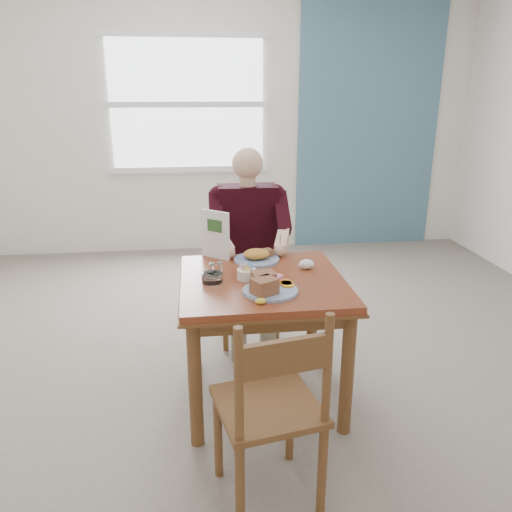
{
  "coord_description": "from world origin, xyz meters",
  "views": [
    {
      "loc": [
        -0.35,
        -2.56,
        1.75
      ],
      "look_at": [
        -0.04,
        0.0,
        0.88
      ],
      "focal_mm": 35.0,
      "sensor_mm": 36.0,
      "label": 1
    }
  ],
  "objects": [
    {
      "name": "shakers",
      "position": [
        -0.25,
        0.08,
        0.79
      ],
      "size": [
        0.09,
        0.05,
        0.08
      ],
      "color": "white",
      "rests_on": "table"
    },
    {
      "name": "chair_far",
      "position": [
        0.0,
        0.8,
        0.48
      ],
      "size": [
        0.42,
        0.42,
        0.95
      ],
      "color": "brown",
      "rests_on": "ground"
    },
    {
      "name": "diner",
      "position": [
        0.0,
        0.71,
        0.81
      ],
      "size": [
        0.53,
        0.56,
        1.39
      ],
      "color": "gray",
      "rests_on": "chair_far"
    },
    {
      "name": "table",
      "position": [
        0.0,
        0.0,
        0.64
      ],
      "size": [
        0.92,
        0.92,
        0.75
      ],
      "color": "brown",
      "rests_on": "ground"
    },
    {
      "name": "lemon_wedge",
      "position": [
        -0.06,
        -0.34,
        0.76
      ],
      "size": [
        0.06,
        0.05,
        0.03
      ],
      "primitive_type": "ellipsoid",
      "rotation": [
        0.0,
        0.0,
        -0.14
      ],
      "color": "yellow",
      "rests_on": "table"
    },
    {
      "name": "floor",
      "position": [
        0.0,
        0.0,
        0.0
      ],
      "size": [
        6.0,
        6.0,
        0.0
      ],
      "primitive_type": "plane",
      "color": "#6E6459",
      "rests_on": "ground"
    },
    {
      "name": "creamer",
      "position": [
        -0.28,
        -0.02,
        0.78
      ],
      "size": [
        0.12,
        0.12,
        0.05
      ],
      "color": "white",
      "rests_on": "table"
    },
    {
      "name": "window",
      "position": [
        -0.4,
        2.97,
        1.6
      ],
      "size": [
        1.72,
        0.04,
        1.42
      ],
      "color": "white",
      "rests_on": "wall_back"
    },
    {
      "name": "menu",
      "position": [
        -0.24,
        0.39,
        0.9
      ],
      "size": [
        0.17,
        0.14,
        0.3
      ],
      "color": "white",
      "rests_on": "table"
    },
    {
      "name": "metal_dish",
      "position": [
        0.27,
        0.16,
        0.75
      ],
      "size": [
        0.1,
        0.1,
        0.01
      ],
      "primitive_type": "cylinder",
      "rotation": [
        0.0,
        0.0,
        0.3
      ],
      "color": "silver",
      "rests_on": "table"
    },
    {
      "name": "chair_near",
      "position": [
        -0.07,
        -0.82,
        0.48
      ],
      "size": [
        0.49,
        0.49,
        0.95
      ],
      "color": "brown",
      "rests_on": "ground"
    },
    {
      "name": "napkin",
      "position": [
        0.28,
        0.13,
        0.78
      ],
      "size": [
        0.09,
        0.07,
        0.06
      ],
      "primitive_type": "ellipsoid",
      "rotation": [
        0.0,
        0.0,
        -0.02
      ],
      "color": "white",
      "rests_on": "table"
    },
    {
      "name": "near_plate",
      "position": [
        -0.0,
        -0.2,
        0.79
      ],
      "size": [
        0.37,
        0.37,
        0.1
      ],
      "color": "white",
      "rests_on": "table"
    },
    {
      "name": "caddy",
      "position": [
        -0.09,
        0.0,
        0.78
      ],
      "size": [
        0.11,
        0.11,
        0.08
      ],
      "color": "white",
      "rests_on": "table"
    },
    {
      "name": "far_plate",
      "position": [
        0.01,
        0.31,
        0.78
      ],
      "size": [
        0.36,
        0.36,
        0.08
      ],
      "color": "white",
      "rests_on": "table"
    },
    {
      "name": "accent_panel",
      "position": [
        1.6,
        2.98,
        1.4
      ],
      "size": [
        1.6,
        0.02,
        2.8
      ],
      "primitive_type": "cube",
      "color": "slate",
      "rests_on": "ground"
    },
    {
      "name": "wall_back",
      "position": [
        0.0,
        3.0,
        1.4
      ],
      "size": [
        5.5,
        0.0,
        5.5
      ],
      "primitive_type": "plane",
      "rotation": [
        1.57,
        0.0,
        0.0
      ],
      "color": "white",
      "rests_on": "ground"
    }
  ]
}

